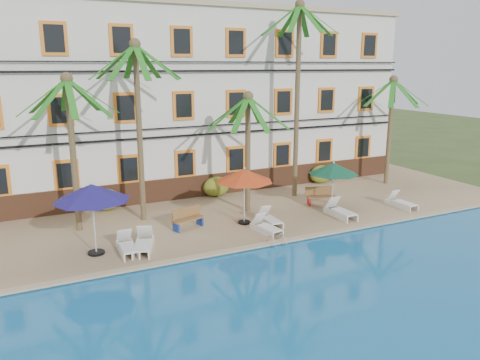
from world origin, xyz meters
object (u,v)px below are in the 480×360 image
palm_c (248,134)px  bench_left (187,218)px  lounger_f (401,202)px  umbrella_blue (92,193)px  bench_right (321,196)px  palm_e (391,114)px  palm_b (138,108)px  lounger_d (269,219)px  palm_d (298,78)px  pool_ladder (277,244)px  lounger_c (266,227)px  lounger_e (340,211)px  lounger_a (127,246)px  palm_a (71,130)px  umbrella_red (244,176)px  umbrella_green (334,169)px  lounger_b (143,243)px

palm_c → bench_left: bearing=-162.5°
bench_left → lounger_f: bearing=-9.1°
umbrella_blue → bench_left: bearing=17.1°
lounger_f → bench_right: bearing=146.9°
palm_e → palm_b: bearing=-178.2°
lounger_d → bench_left: bearing=162.1°
palm_d → pool_ladder: size_ratio=13.80×
lounger_c → bench_right: size_ratio=1.09×
palm_e → umbrella_blue: size_ratio=2.27×
palm_c → lounger_e: (3.55, -2.75, -3.56)m
pool_ladder → lounger_d: bearing=68.3°
lounger_d → lounger_c: bearing=-126.7°
lounger_a → bench_left: bench_left is taller
bench_right → palm_c: bearing=170.3°
palm_c → palm_d: (3.59, 1.37, 2.55)m
palm_d → lounger_c: 8.74m
palm_a → umbrella_red: size_ratio=2.58×
lounger_f → umbrella_green: bearing=161.6°
umbrella_blue → pool_ladder: umbrella_blue is taller
lounger_d → palm_b: bearing=147.7°
palm_e → umbrella_red: 11.72m
lounger_d → bench_left: bench_left is taller
palm_c → lounger_a: size_ratio=3.39×
umbrella_blue → lounger_f: (14.95, -0.48, -2.17)m
palm_d → lounger_d: size_ratio=6.19×
umbrella_red → lounger_f: (8.26, -1.23, -1.98)m
lounger_b → umbrella_blue: bearing=165.6°
lounger_f → umbrella_red: bearing=171.5°
umbrella_blue → lounger_f: size_ratio=1.64×
bench_left → pool_ladder: bench_left is taller
lounger_a → palm_c: bearing=22.8°
lounger_c → lounger_e: bearing=5.3°
palm_d → bench_right: palm_d is taller
lounger_a → palm_d: bearing=22.1°
palm_d → bench_right: 6.27m
palm_c → lounger_d: size_ratio=3.54×
umbrella_red → pool_ladder: umbrella_red is taller
palm_e → lounger_d: (-10.20, -3.62, -3.96)m
lounger_d → palm_a: bearing=159.4°
palm_b → lounger_d: palm_b is taller
palm_a → lounger_c: palm_a is taller
umbrella_red → palm_c: bearing=58.8°
umbrella_red → lounger_c: size_ratio=1.53×
palm_b → lounger_c: palm_b is taller
lounger_c → palm_b: bearing=137.0°
bench_right → palm_e: bearing=18.0°
umbrella_green → lounger_e: (-0.28, -1.03, -1.83)m
bench_left → pool_ladder: (2.64, -3.38, -0.47)m
umbrella_blue → umbrella_red: 6.73m
lounger_a → pool_ladder: 5.91m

